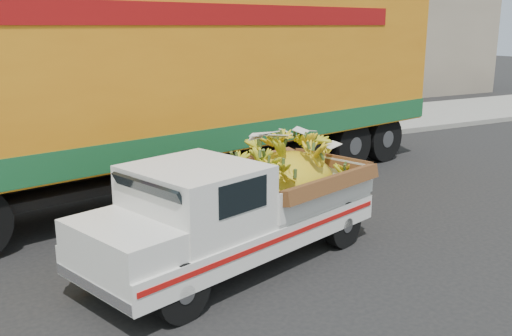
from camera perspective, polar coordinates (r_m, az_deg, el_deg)
ground at (r=7.52m, az=-6.31°, el=-10.98°), size 100.00×100.00×0.00m
curb at (r=13.28m, az=-17.07°, el=-0.03°), size 60.00×0.25×0.15m
sidewalk at (r=15.29m, az=-18.78°, el=1.64°), size 60.00×4.00×0.14m
building_right at (r=27.27m, az=8.57°, el=13.60°), size 14.00×6.00×6.00m
pickup_truck at (r=7.84m, az=-0.40°, el=-3.45°), size 4.58×2.77×1.51m
semi_trailer at (r=11.15m, az=-6.00°, el=8.61°), size 12.09×4.92×3.80m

